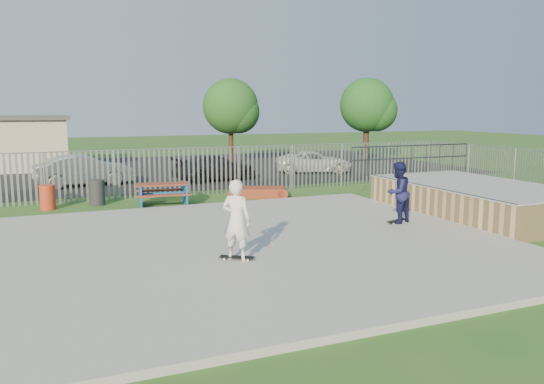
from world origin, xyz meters
name	(u,v)px	position (x,y,z in m)	size (l,w,h in m)	color
ground	(220,250)	(0.00, 0.00, 0.00)	(120.00, 120.00, 0.00)	#2A5C1F
concrete_slab	(220,247)	(0.00, 0.00, 0.07)	(15.00, 12.00, 0.15)	#9D9D98
quarter_pipe	(476,199)	(9.50, 1.04, 0.56)	(5.50, 7.05, 2.19)	tan
fence	(208,186)	(1.00, 4.59, 1.00)	(26.04, 16.02, 2.00)	gray
picnic_table	(163,194)	(-0.09, 7.08, 0.43)	(2.16, 1.85, 0.84)	maroon
funbox	(258,192)	(3.90, 7.40, 0.20)	(2.28, 1.69, 0.41)	maroon
trash_bin_red	(48,197)	(-4.12, 7.82, 0.45)	(0.54, 0.54, 0.90)	#B2331B
trash_bin_grey	(97,192)	(-2.38, 8.08, 0.49)	(0.58, 0.58, 0.97)	#262629
parking_lot	(125,171)	(0.00, 19.00, 0.01)	(40.00, 18.00, 0.02)	black
car_silver	(84,170)	(-2.53, 13.55, 0.75)	(1.55, 4.45, 1.47)	#A3A3A7
car_dark	(215,168)	(3.76, 13.08, 0.66)	(1.79, 4.41, 1.28)	black
car_white	(314,162)	(9.95, 14.11, 0.62)	(2.01, 4.35, 1.21)	silver
tree_mid	(231,106)	(7.15, 20.76, 3.78)	(3.64, 3.64, 5.62)	#44271B
tree_right	(367,105)	(16.49, 18.99, 3.87)	(3.73, 3.73, 5.76)	#3E2719
skateboard_a	(397,221)	(5.82, 0.47, 0.19)	(0.82, 0.46, 0.08)	black
skateboard_b	(237,258)	(-0.05, -1.48, 0.19)	(0.79, 0.59, 0.08)	black
skater_navy	(398,192)	(5.82, 0.47, 1.09)	(0.92, 0.72, 1.89)	#161745
skater_white	(236,220)	(-0.05, -1.48, 1.09)	(0.69, 0.45, 1.89)	white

